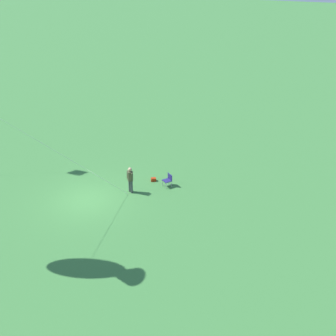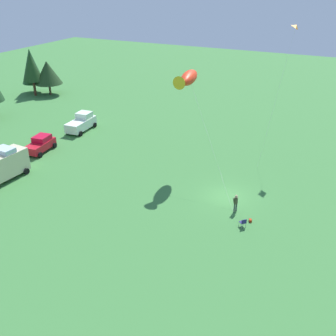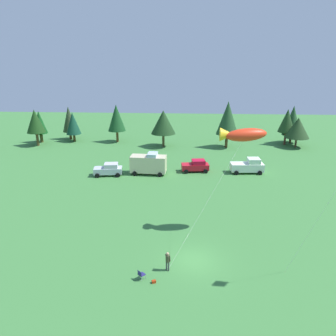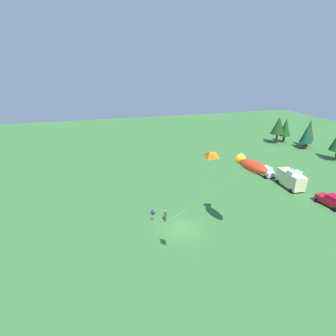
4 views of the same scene
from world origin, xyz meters
name	(u,v)px [view 4 (image 4 of 4)]	position (x,y,z in m)	size (l,w,h in m)	color
ground_plane	(181,229)	(0.00, 0.00, 0.00)	(160.00, 160.00, 0.00)	#3A7638
person_kite_flyer	(166,215)	(-2.26, -1.52, 1.02)	(0.52, 0.50, 1.74)	#3A4243
folding_chair	(153,212)	(-4.34, -2.85, 0.49)	(0.68, 0.68, 0.82)	navy
backpack_on_grass	(152,219)	(-3.26, -3.21, 0.11)	(0.32, 0.22, 0.22)	#A22B0D
car_silver_compact	(264,171)	(-12.60, 21.38, 0.95)	(4.40, 2.67, 1.89)	#B5BEC7
van_camper_beige	(291,179)	(-6.62, 22.48, 1.64)	(5.54, 2.91, 3.34)	beige
car_red_sedan	(331,201)	(0.66, 23.94, 0.95)	(4.38, 2.62, 1.89)	red
kite_large_fish	(250,165)	(4.42, 6.32, 10.00)	(9.21, 8.67, 10.75)	red
kite_delta_orange	(209,156)	(12.54, -2.54, 14.57)	(5.58, 1.98, 14.96)	orange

